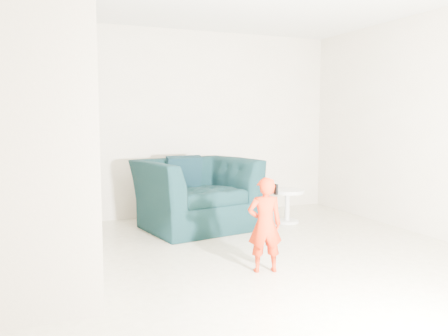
{
  "coord_description": "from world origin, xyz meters",
  "views": [
    {
      "loc": [
        -1.97,
        -3.9,
        1.44
      ],
      "look_at": [
        0.15,
        1.2,
        0.85
      ],
      "focal_mm": 38.0,
      "sensor_mm": 36.0,
      "label": 1
    }
  ],
  "objects_px": {
    "toddler": "(265,225)",
    "side_table": "(287,200)",
    "staircase": "(25,174)",
    "armchair": "(196,194)"
  },
  "relations": [
    {
      "from": "toddler",
      "to": "staircase",
      "type": "bearing_deg",
      "value": -2.17
    },
    {
      "from": "armchair",
      "to": "staircase",
      "type": "height_order",
      "value": "staircase"
    },
    {
      "from": "armchair",
      "to": "side_table",
      "type": "distance_m",
      "value": 1.28
    },
    {
      "from": "toddler",
      "to": "side_table",
      "type": "distance_m",
      "value": 2.15
    },
    {
      "from": "armchair",
      "to": "staircase",
      "type": "relative_size",
      "value": 0.38
    },
    {
      "from": "toddler",
      "to": "armchair",
      "type": "bearing_deg",
      "value": -75.37
    },
    {
      "from": "toddler",
      "to": "side_table",
      "type": "height_order",
      "value": "toddler"
    },
    {
      "from": "toddler",
      "to": "staircase",
      "type": "height_order",
      "value": "staircase"
    },
    {
      "from": "side_table",
      "to": "staircase",
      "type": "bearing_deg",
      "value": -160.96
    },
    {
      "from": "armchair",
      "to": "side_table",
      "type": "xyz_separation_m",
      "value": [
        1.26,
        -0.18,
        -0.14
      ]
    }
  ]
}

